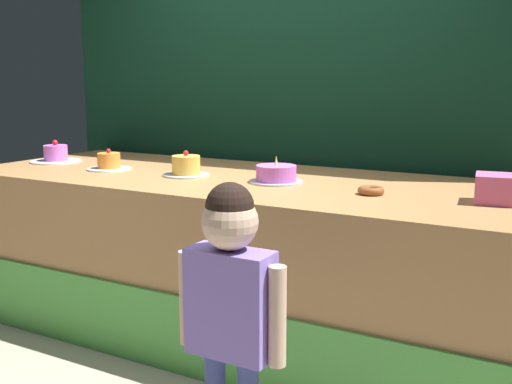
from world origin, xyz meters
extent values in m
plane|color=#ADA38E|center=(0.00, 0.00, 0.00)|extent=(12.00, 12.00, 0.00)
cube|color=#B27F4C|center=(0.00, 0.64, 0.47)|extent=(3.38, 1.29, 0.94)
cube|color=#59B24C|center=(0.00, -0.01, 0.21)|extent=(3.38, 0.02, 0.42)
cube|color=black|center=(0.00, 1.39, 1.53)|extent=(3.74, 0.08, 3.06)
cube|color=#8C72D8|center=(0.71, -0.60, 0.71)|extent=(0.32, 0.14, 0.40)
cylinder|color=beige|center=(0.52, -0.60, 0.69)|extent=(0.06, 0.06, 0.36)
cylinder|color=beige|center=(0.90, -0.60, 0.69)|extent=(0.06, 0.06, 0.36)
sphere|color=beige|center=(0.71, -0.60, 1.01)|extent=(0.20, 0.20, 0.20)
sphere|color=black|center=(0.71, -0.60, 1.06)|extent=(0.17, 0.17, 0.17)
cube|color=pink|center=(1.44, 0.57, 1.01)|extent=(0.21, 0.22, 0.13)
torus|color=brown|center=(0.86, 0.50, 0.96)|extent=(0.13, 0.13, 0.04)
cylinder|color=white|center=(-1.44, 0.60, 0.94)|extent=(0.35, 0.35, 0.01)
cylinder|color=#CC66D8|center=(-1.44, 0.60, 1.00)|extent=(0.16, 0.16, 0.11)
sphere|color=red|center=(-1.44, 0.60, 1.07)|extent=(0.04, 0.04, 0.04)
cylinder|color=white|center=(-0.86, 0.51, 0.94)|extent=(0.28, 0.28, 0.01)
cylinder|color=orange|center=(-0.86, 0.51, 1.00)|extent=(0.14, 0.14, 0.10)
sphere|color=red|center=(-0.86, 0.51, 1.06)|extent=(0.03, 0.03, 0.03)
cylinder|color=silver|center=(-0.29, 0.54, 0.94)|extent=(0.28, 0.28, 0.01)
cylinder|color=#F2BF4C|center=(-0.29, 0.54, 1.00)|extent=(0.17, 0.17, 0.11)
sphere|color=red|center=(-0.29, 0.54, 1.07)|extent=(0.03, 0.03, 0.03)
cylinder|color=silver|center=(0.29, 0.58, 0.94)|extent=(0.30, 0.30, 0.01)
cylinder|color=#CC66D8|center=(0.29, 0.58, 0.99)|extent=(0.22, 0.22, 0.09)
cone|color=#F2E566|center=(0.29, 0.58, 1.06)|extent=(0.02, 0.02, 0.06)
camera|label=1|loc=(1.81, -2.38, 1.50)|focal=42.83mm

